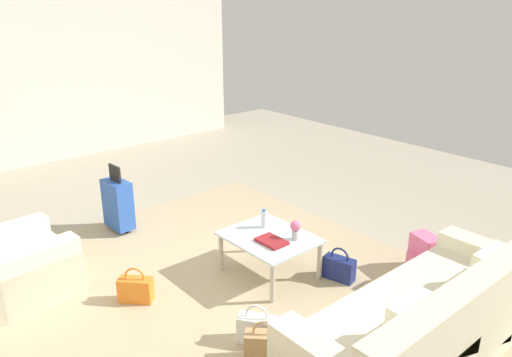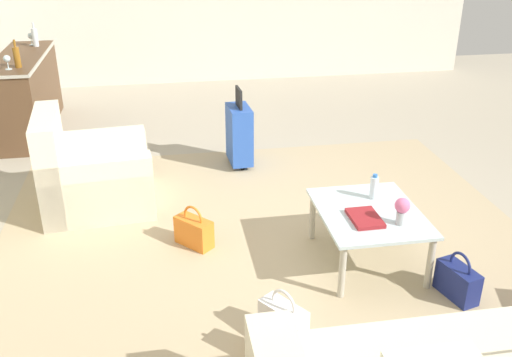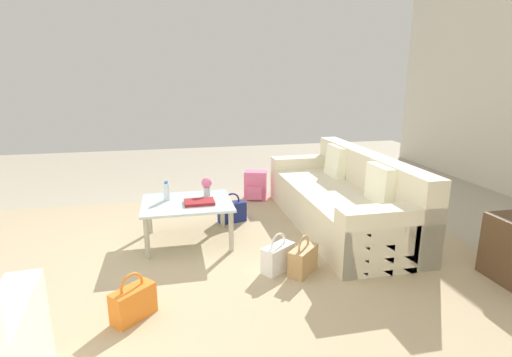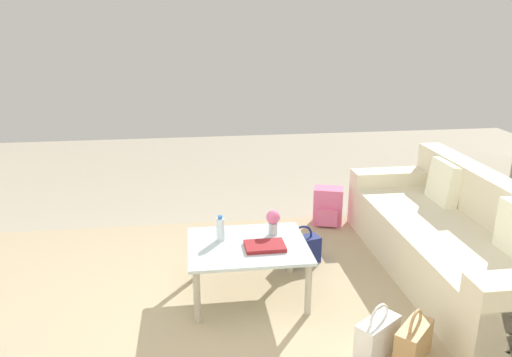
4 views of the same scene
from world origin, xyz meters
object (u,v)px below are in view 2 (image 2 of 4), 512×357
object	(u,v)px
wine_glass_left_of_centre	(31,36)
wine_bottle_clear	(35,37)
water_bottle	(374,187)
handbag_orange	(194,231)
coffee_table_book	(365,218)
handbag_tan	(275,344)
handbag_white	(283,320)
bar_console	(26,93)
suitcase_blue	(239,134)
wine_glass_leftmost	(7,59)
handbag_navy	(458,281)
flower_vase	(402,209)
wine_bottle_amber	(17,57)
armchair	(89,176)
coffee_table	(369,218)

from	to	relation	value
wine_glass_left_of_centre	wine_bottle_clear	xyz separation A→B (m)	(-0.09, -0.07, 0.01)
water_bottle	handbag_orange	bearing A→B (deg)	79.58
coffee_table_book	handbag_orange	bearing A→B (deg)	63.73
handbag_tan	handbag_white	bearing A→B (deg)	-24.58
bar_console	suitcase_blue	bearing A→B (deg)	-122.01
bar_console	handbag_orange	bearing A→B (deg)	-149.30
wine_bottle_clear	wine_glass_leftmost	bearing A→B (deg)	175.69
coffee_table_book	handbag_navy	xyz separation A→B (m)	(-0.42, -0.56, -0.33)
handbag_white	flower_vase	bearing A→B (deg)	-61.26
wine_glass_leftmost	wine_bottle_clear	distance (m)	1.17
water_bottle	wine_glass_leftmost	world-z (taller)	wine_glass_leftmost
water_bottle	wine_bottle_amber	world-z (taller)	wine_bottle_amber
flower_vase	wine_bottle_clear	distance (m)	5.32
coffee_table_book	wine_bottle_clear	distance (m)	5.11
armchair	wine_glass_left_of_centre	world-z (taller)	wine_glass_left_of_centre
flower_vase	handbag_white	size ratio (longest dim) A/B	0.57
coffee_table	flower_vase	distance (m)	0.32
wine_glass_leftmost	handbag_navy	world-z (taller)	wine_glass_leftmost
coffee_table	wine_bottle_clear	size ratio (longest dim) A/B	3.02
armchair	wine_glass_leftmost	world-z (taller)	wine_glass_leftmost
flower_vase	wine_glass_leftmost	xyz separation A→B (m)	(3.09, 3.23, 0.47)
wine_glass_left_of_centre	handbag_navy	size ratio (longest dim) A/B	0.43
wine_bottle_amber	handbag_navy	size ratio (longest dim) A/B	0.84
armchair	suitcase_blue	size ratio (longest dim) A/B	1.20
handbag_tan	suitcase_blue	bearing A→B (deg)	-4.00
coffee_table	wine_glass_left_of_centre	size ratio (longest dim) A/B	5.88
suitcase_blue	coffee_table	bearing A→B (deg)	-160.71
water_bottle	wine_bottle_amber	size ratio (longest dim) A/B	0.68
coffee_table_book	wine_glass_left_of_centre	size ratio (longest dim) A/B	1.94
armchair	wine_bottle_amber	bearing A→B (deg)	26.43
suitcase_blue	handbag_white	xyz separation A→B (m)	(-2.75, 0.11, -0.23)
wine_glass_leftmost	wine_bottle_amber	bearing A→B (deg)	-49.22
wine_bottle_clear	handbag_tan	bearing A→B (deg)	-157.29
wine_bottle_amber	wine_bottle_clear	world-z (taller)	same
armchair	flower_vase	size ratio (longest dim) A/B	4.99
coffee_table_book	wine_bottle_amber	world-z (taller)	wine_bottle_amber
flower_vase	handbag_orange	distance (m)	1.65
coffee_table	handbag_white	bearing A→B (deg)	132.61
coffee_table	wine_glass_left_of_centre	xyz separation A→B (m)	(4.13, 3.06, 0.65)
coffee_table_book	handbag_white	xyz separation A→B (m)	(-0.63, 0.73, -0.33)
bar_console	wine_glass_left_of_centre	world-z (taller)	wine_glass_left_of_centre
flower_vase	wine_bottle_clear	xyz separation A→B (m)	(4.26, 3.15, 0.48)
coffee_table_book	handbag_white	bearing A→B (deg)	129.73
wine_bottle_amber	handbag_white	size ratio (longest dim) A/B	0.84
wine_bottle_clear	suitcase_blue	bearing A→B (deg)	-131.61
wine_glass_left_of_centre	coffee_table_book	bearing A→B (deg)	-144.93
bar_console	handbag_white	bearing A→B (deg)	-151.71
wine_bottle_amber	handbag_tan	bearing A→B (deg)	-151.82
wine_bottle_amber	wine_bottle_clear	bearing A→B (deg)	0.00
bar_console	suitcase_blue	distance (m)	2.83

